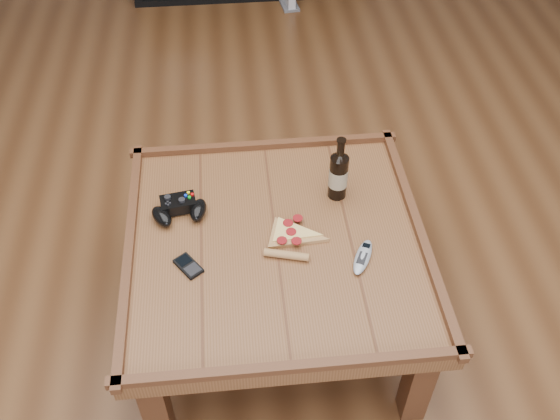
{
  "coord_description": "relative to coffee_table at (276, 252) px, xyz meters",
  "views": [
    {
      "loc": [
        -0.12,
        -1.38,
        2.02
      ],
      "look_at": [
        0.02,
        0.07,
        0.52
      ],
      "focal_mm": 40.0,
      "sensor_mm": 36.0,
      "label": 1
    }
  ],
  "objects": [
    {
      "name": "smartphone",
      "position": [
        -0.29,
        -0.09,
        0.07
      ],
      "size": [
        0.1,
        0.11,
        0.01
      ],
      "rotation": [
        0.0,
        0.0,
        0.62
      ],
      "color": "black",
      "rests_on": "coffee_table"
    },
    {
      "name": "remote_control",
      "position": [
        0.27,
        -0.11,
        0.07
      ],
      "size": [
        0.11,
        0.16,
        0.02
      ],
      "rotation": [
        0.0,
        0.0,
        -0.45
      ],
      "color": "#959CA2",
      "rests_on": "coffee_table"
    },
    {
      "name": "game_controller",
      "position": [
        -0.32,
        0.15,
        0.09
      ],
      "size": [
        0.21,
        0.16,
        0.06
      ],
      "rotation": [
        0.0,
        0.0,
        0.15
      ],
      "color": "black",
      "rests_on": "coffee_table"
    },
    {
      "name": "coffee_table",
      "position": [
        0.0,
        0.0,
        0.0
      ],
      "size": [
        1.03,
        1.03,
        0.48
      ],
      "color": "brown",
      "rests_on": "ground"
    },
    {
      "name": "pizza_slice",
      "position": [
        0.05,
        0.0,
        0.07
      ],
      "size": [
        0.22,
        0.3,
        0.03
      ],
      "rotation": [
        0.0,
        0.0,
        -0.26
      ],
      "color": "tan",
      "rests_on": "coffee_table"
    },
    {
      "name": "beer_bottle",
      "position": [
        0.24,
        0.2,
        0.16
      ],
      "size": [
        0.07,
        0.07,
        0.26
      ],
      "color": "black",
      "rests_on": "coffee_table"
    },
    {
      "name": "ground",
      "position": [
        0.0,
        0.0,
        -0.39
      ],
      "size": [
        6.0,
        6.0,
        0.0
      ],
      "primitive_type": "plane",
      "color": "#4E2D16",
      "rests_on": "ground"
    }
  ]
}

